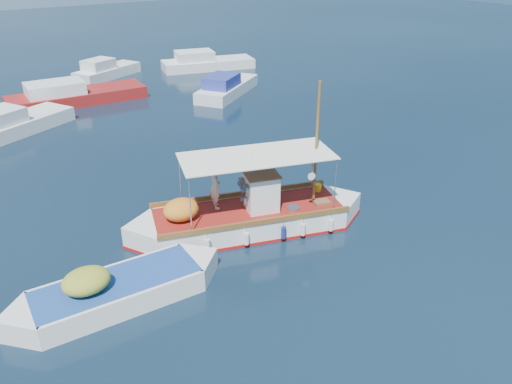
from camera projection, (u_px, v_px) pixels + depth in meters
ground at (271, 229)px, 19.42m from camera, size 160.00×160.00×0.00m
fishing_caique at (247, 217)px, 19.23m from camera, size 9.10×4.57×5.82m
dinghy at (116, 293)px, 15.37m from camera, size 6.94×2.17×1.69m
bg_boat_nw at (11, 126)px, 28.85m from camera, size 7.20×5.20×1.80m
bg_boat_n at (73, 96)px, 34.33m from camera, size 9.26×3.22×1.80m
bg_boat_ne at (226, 88)px, 36.17m from camera, size 6.76×5.64×1.80m
bg_boat_e at (205, 63)px, 43.54m from camera, size 8.27×4.53×1.80m
bg_boat_far_n at (106, 72)px, 40.79m from camera, size 6.09×4.33×1.80m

